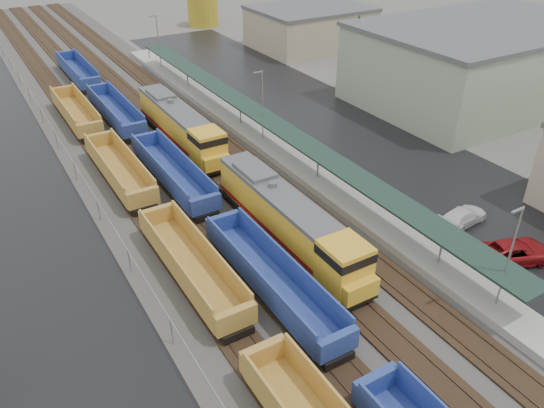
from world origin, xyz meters
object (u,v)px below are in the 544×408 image
(parked_car_east_b, at_px, (514,252))
(parked_car_east_c, at_px, (463,217))
(well_string_blue, at_px, (214,218))
(locomotive_trail, at_px, (181,126))
(well_string_yellow, at_px, (249,341))
(storage_tank, at_px, (203,10))
(locomotive_lead, at_px, (290,221))

(parked_car_east_b, xyz_separation_m, parked_car_east_c, (0.65, 5.38, -0.10))
(well_string_blue, bearing_deg, locomotive_trail, 76.10)
(parked_car_east_c, bearing_deg, parked_car_east_b, 166.46)
(parked_car_east_b, bearing_deg, well_string_blue, 67.76)
(parked_car_east_c, bearing_deg, locomotive_trail, 21.42)
(well_string_yellow, distance_m, parked_car_east_b, 21.15)
(locomotive_trail, height_order, storage_tank, storage_tank)
(well_string_yellow, bearing_deg, parked_car_east_c, 9.17)
(parked_car_east_b, bearing_deg, locomotive_trail, 41.66)
(well_string_yellow, distance_m, well_string_blue, 13.60)
(locomotive_lead, bearing_deg, well_string_blue, 129.57)
(locomotive_trail, height_order, well_string_yellow, locomotive_trail)
(well_string_yellow, xyz_separation_m, parked_car_east_c, (21.71, 3.50, -0.50))
(locomotive_lead, xyz_separation_m, locomotive_trail, (0.00, 21.00, 0.00))
(parked_car_east_b, bearing_deg, storage_tank, 10.33)
(well_string_yellow, bearing_deg, locomotive_lead, 45.55)
(locomotive_lead, height_order, locomotive_trail, same)
(locomotive_lead, bearing_deg, locomotive_trail, 90.00)
(locomotive_lead, distance_m, parked_car_east_c, 14.56)
(locomotive_lead, xyz_separation_m, well_string_yellow, (-8.00, -8.15, -1.06))
(storage_tank, relative_size, parked_car_east_b, 0.99)
(well_string_yellow, bearing_deg, storage_tank, 67.19)
(parked_car_east_c, bearing_deg, locomotive_lead, 64.56)
(storage_tank, xyz_separation_m, parked_car_east_c, (-11.43, -75.29, -2.19))
(locomotive_trail, xyz_separation_m, well_string_blue, (-4.00, -16.16, -1.06))
(well_string_blue, distance_m, parked_car_east_b, 22.64)
(well_string_blue, xyz_separation_m, parked_car_east_c, (17.71, -9.49, -0.50))
(well_string_blue, height_order, storage_tank, storage_tank)
(locomotive_trail, bearing_deg, well_string_yellow, -105.34)
(locomotive_trail, relative_size, well_string_yellow, 0.19)
(locomotive_trail, xyz_separation_m, storage_tank, (25.14, 49.64, 0.63))
(locomotive_trail, distance_m, well_string_yellow, 30.25)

